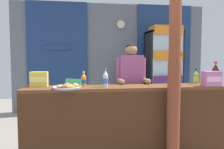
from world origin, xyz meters
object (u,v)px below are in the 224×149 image
(soda_bottle_orange_soda, at_px, (84,80))
(soda_bottle_water, at_px, (106,79))
(soda_bottle_cola, at_px, (215,75))
(snack_box_wafer, at_px, (211,79))
(soda_bottle_grape_soda, at_px, (174,79))
(bottle_shelf_rack, at_px, (131,85))
(snack_box_instant_noodle, at_px, (39,79))
(stall_counter, at_px, (130,114))
(plastic_lawn_chair, at_px, (70,97))
(pastry_tray, at_px, (67,87))
(soda_bottle_lime_soda, at_px, (196,77))
(drink_fridge, at_px, (164,67))
(shopkeeper, at_px, (131,80))
(timber_post, at_px, (174,66))

(soda_bottle_orange_soda, relative_size, soda_bottle_water, 0.81)
(soda_bottle_cola, height_order, snack_box_wafer, soda_bottle_cola)
(soda_bottle_grape_soda, xyz_separation_m, snack_box_wafer, (0.47, -0.16, 0.02))
(bottle_shelf_rack, distance_m, soda_bottle_cola, 2.32)
(snack_box_instant_noodle, bearing_deg, soda_bottle_water, -10.69)
(stall_counter, bearing_deg, plastic_lawn_chair, 116.32)
(soda_bottle_water, xyz_separation_m, pastry_tray, (-0.50, -0.12, -0.09))
(plastic_lawn_chair, distance_m, snack_box_instant_noodle, 1.65)
(soda_bottle_cola, distance_m, soda_bottle_lime_soda, 0.27)
(soda_bottle_water, bearing_deg, drink_fridge, 51.37)
(drink_fridge, relative_size, soda_bottle_water, 7.93)
(plastic_lawn_chair, bearing_deg, bottle_shelf_rack, 20.03)
(snack_box_wafer, bearing_deg, stall_counter, 177.26)
(shopkeeper, distance_m, snack_box_instant_noodle, 1.39)
(snack_box_instant_noodle, bearing_deg, plastic_lawn_chair, 77.55)
(soda_bottle_orange_soda, height_order, soda_bottle_lime_soda, soda_bottle_lime_soda)
(shopkeeper, relative_size, snack_box_instant_noodle, 6.72)
(drink_fridge, relative_size, soda_bottle_lime_soda, 8.84)
(soda_bottle_cola, bearing_deg, timber_post, -153.49)
(timber_post, bearing_deg, shopkeeper, 113.40)
(stall_counter, distance_m, shopkeeper, 0.70)
(soda_bottle_water, distance_m, pastry_tray, 0.52)
(bottle_shelf_rack, bearing_deg, snack_box_wafer, -76.04)
(soda_bottle_orange_soda, height_order, snack_box_instant_noodle, soda_bottle_orange_soda)
(plastic_lawn_chair, height_order, soda_bottle_orange_soda, soda_bottle_orange_soda)
(shopkeeper, bearing_deg, stall_counter, -104.68)
(drink_fridge, relative_size, shopkeeper, 1.32)
(stall_counter, xyz_separation_m, snack_box_instant_noodle, (-1.21, 0.24, 0.46))
(plastic_lawn_chair, relative_size, shopkeeper, 0.56)
(timber_post, distance_m, shopkeeper, 0.93)
(bottle_shelf_rack, relative_size, soda_bottle_grape_soda, 6.13)
(soda_bottle_grape_soda, height_order, snack_box_wafer, same)
(drink_fridge, relative_size, snack_box_instant_noodle, 8.90)
(drink_fridge, distance_m, pastry_tray, 2.98)
(soda_bottle_orange_soda, distance_m, soda_bottle_lime_soda, 1.69)
(plastic_lawn_chair, relative_size, soda_bottle_lime_soda, 3.76)
(shopkeeper, relative_size, soda_bottle_lime_soda, 6.67)
(stall_counter, bearing_deg, drink_fridge, 58.39)
(soda_bottle_lime_soda, bearing_deg, soda_bottle_orange_soda, -178.28)
(plastic_lawn_chair, xyz_separation_m, soda_bottle_cola, (2.20, -1.63, 0.56))
(snack_box_wafer, relative_size, pastry_tray, 0.66)
(soda_bottle_lime_soda, bearing_deg, timber_post, -137.84)
(timber_post, xyz_separation_m, snack_box_instant_noodle, (-1.71, 0.51, -0.19))
(bottle_shelf_rack, height_order, shopkeeper, shopkeeper)
(drink_fridge, xyz_separation_m, pastry_tray, (-2.10, -2.11, -0.17))
(drink_fridge, xyz_separation_m, snack_box_instant_noodle, (-2.49, -1.83, -0.09))
(soda_bottle_grape_soda, distance_m, soda_bottle_water, 0.99)
(shopkeeper, xyz_separation_m, soda_bottle_grape_soda, (0.52, -0.45, 0.05))
(soda_bottle_cola, height_order, pastry_tray, soda_bottle_cola)
(soda_bottle_water, distance_m, snack_box_instant_noodle, 0.91)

